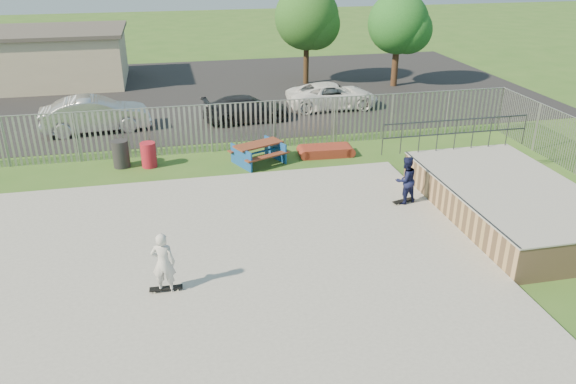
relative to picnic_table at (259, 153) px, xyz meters
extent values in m
plane|color=#336020|center=(-2.66, -7.35, -0.41)|extent=(120.00, 120.00, 0.00)
cube|color=gray|center=(-2.66, -7.35, -0.33)|extent=(15.00, 12.00, 0.15)
cube|color=#A6825C|center=(6.84, -6.35, 0.12)|extent=(4.00, 7.00, 1.05)
cube|color=#9E9E99|center=(6.84, -6.35, 0.66)|extent=(4.05, 7.05, 0.04)
cylinder|color=#383A3F|center=(4.86, -6.35, 0.67)|extent=(0.06, 7.00, 0.06)
cube|color=#5F2C1B|center=(0.00, 0.00, 0.36)|extent=(2.03, 1.43, 0.06)
cube|color=#5F2C1B|center=(0.25, -0.58, 0.06)|extent=(1.86, 1.02, 0.05)
cube|color=#5F2C1B|center=(-0.25, 0.58, 0.06)|extent=(1.86, 1.02, 0.05)
cube|color=#154792|center=(0.00, 0.00, -0.02)|extent=(2.13, 2.02, 0.78)
cube|color=maroon|center=(2.79, 0.24, -0.22)|extent=(1.92, 1.03, 0.38)
cylinder|color=#A41928|center=(-4.17, 0.50, 0.08)|extent=(0.58, 0.58, 0.97)
cylinder|color=#252427|center=(-5.21, 0.72, 0.12)|extent=(0.63, 0.63, 1.05)
cube|color=black|center=(-2.66, 11.65, -0.40)|extent=(40.00, 18.00, 0.02)
imported|color=silver|center=(-6.52, 5.47, 0.39)|extent=(4.91, 2.20, 1.56)
imported|color=black|center=(0.38, 5.52, 0.22)|extent=(4.33, 2.08, 1.22)
imported|color=white|center=(5.00, 6.84, 0.26)|extent=(4.69, 2.17, 1.30)
cube|color=#C4B797|center=(-10.66, 15.65, 1.09)|extent=(10.00, 6.00, 3.00)
cube|color=#4C4742|center=(-10.66, 15.65, 2.69)|extent=(10.40, 6.40, 0.20)
cylinder|color=#3C2918|center=(5.00, 12.43, 1.25)|extent=(0.32, 0.32, 3.32)
sphere|color=#24511C|center=(5.00, 12.43, 3.47)|extent=(3.72, 3.72, 3.72)
cylinder|color=#462E1C|center=(9.98, 10.75, 1.15)|extent=(0.37, 0.37, 3.11)
sphere|color=#1E571E|center=(9.98, 10.75, 3.22)|extent=(3.48, 3.48, 3.48)
cube|color=black|center=(3.97, -4.90, -0.19)|extent=(0.82, 0.41, 0.02)
cube|color=black|center=(-3.72, -8.38, -0.19)|extent=(0.81, 0.22, 0.02)
imported|color=#12163B|center=(3.97, -4.90, 0.53)|extent=(0.90, 0.79, 1.58)
imported|color=silver|center=(-3.72, -8.38, 0.53)|extent=(0.64, 0.49, 1.58)
camera|label=1|loc=(-3.27, -20.28, 7.60)|focal=35.00mm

